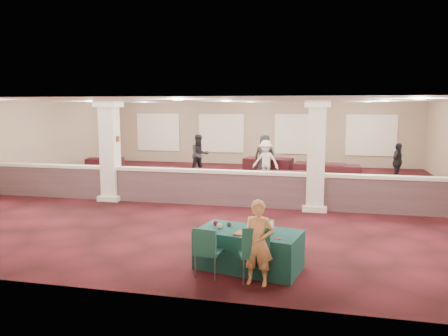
% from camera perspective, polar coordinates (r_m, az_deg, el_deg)
% --- Properties ---
extents(ground, '(16.00, 16.00, 0.00)m').
position_cam_1_polar(ground, '(14.99, 0.27, -3.57)').
color(ground, '#4A121B').
rests_on(ground, ground).
extents(wall_back, '(16.00, 0.04, 3.20)m').
position_cam_1_polar(wall_back, '(22.60, 4.62, 4.50)').
color(wall_back, gray).
rests_on(wall_back, ground).
extents(wall_front, '(16.00, 0.04, 3.20)m').
position_cam_1_polar(wall_front, '(7.21, -13.43, -3.76)').
color(wall_front, gray).
rests_on(wall_front, ground).
extents(wall_left, '(0.04, 16.00, 3.20)m').
position_cam_1_polar(wall_left, '(18.20, -25.19, 2.83)').
color(wall_left, gray).
rests_on(wall_left, ground).
extents(ceiling, '(16.00, 16.00, 0.02)m').
position_cam_1_polar(ceiling, '(14.67, 0.28, 8.76)').
color(ceiling, silver).
rests_on(ceiling, wall_back).
extents(partition_wall, '(15.60, 0.28, 1.10)m').
position_cam_1_polar(partition_wall, '(13.44, -1.09, -2.49)').
color(partition_wall, '#4E343D').
rests_on(partition_wall, ground).
extents(column_left, '(0.72, 0.72, 3.20)m').
position_cam_1_polar(column_left, '(14.51, -14.67, 2.31)').
color(column_left, silver).
rests_on(column_left, ground).
extents(column_right, '(0.72, 0.72, 3.20)m').
position_cam_1_polar(column_right, '(12.91, 11.95, 1.69)').
color(column_right, silver).
rests_on(column_right, ground).
extents(sconce_left, '(0.12, 0.12, 0.18)m').
position_cam_1_polar(sconce_left, '(14.61, -15.70, 3.74)').
color(sconce_left, brown).
rests_on(sconce_left, column_left).
extents(sconce_right, '(0.12, 0.12, 0.18)m').
position_cam_1_polar(sconce_right, '(14.35, -13.72, 3.74)').
color(sconce_right, brown).
rests_on(sconce_right, column_left).
extents(near_table, '(2.08, 1.33, 0.74)m').
position_cam_1_polar(near_table, '(8.38, 3.23, -10.58)').
color(near_table, '#0F3937').
rests_on(near_table, ground).
extents(conf_chair_main, '(0.64, 0.65, 1.00)m').
position_cam_1_polar(conf_chair_main, '(7.73, 3.98, -10.48)').
color(conf_chair_main, '#1B4F4D').
rests_on(conf_chair_main, ground).
extents(conf_chair_side, '(0.53, 0.53, 0.92)m').
position_cam_1_polar(conf_chair_side, '(7.91, -2.20, -10.39)').
color(conf_chair_side, '#1B4F4D').
rests_on(conf_chair_side, ground).
extents(woman, '(0.56, 0.40, 1.48)m').
position_cam_1_polar(woman, '(7.57, 4.47, -9.72)').
color(woman, tan).
rests_on(woman, ground).
extents(far_table_front_left, '(2.07, 1.37, 0.77)m').
position_cam_1_polar(far_table_front_left, '(17.35, -17.62, -1.04)').
color(far_table_front_left, black).
rests_on(far_table_front_left, ground).
extents(far_table_front_center, '(2.12, 1.25, 0.82)m').
position_cam_1_polar(far_table_front_center, '(14.91, 8.06, -2.12)').
color(far_table_front_center, black).
rests_on(far_table_front_center, ground).
extents(far_table_front_right, '(1.84, 0.93, 0.74)m').
position_cam_1_polar(far_table_front_right, '(17.55, 14.41, -0.85)').
color(far_table_front_right, black).
rests_on(far_table_front_right, ground).
extents(far_table_back_left, '(1.77, 1.19, 0.65)m').
position_cam_1_polar(far_table_back_left, '(20.68, -15.28, 0.34)').
color(far_table_back_left, black).
rests_on(far_table_back_left, ground).
extents(far_table_back_center, '(2.12, 1.26, 0.81)m').
position_cam_1_polar(far_table_back_center, '(18.76, 5.78, 0.05)').
color(far_table_back_center, black).
rests_on(far_table_back_center, ground).
extents(far_table_back_right, '(2.00, 1.15, 0.77)m').
position_cam_1_polar(far_table_back_right, '(17.74, 12.30, -0.64)').
color(far_table_back_right, black).
rests_on(far_table_back_right, ground).
extents(attendee_a, '(0.96, 0.91, 1.78)m').
position_cam_1_polar(attendee_a, '(19.18, -3.22, 1.72)').
color(attendee_a, black).
rests_on(attendee_a, ground).
extents(attendee_b, '(1.15, 0.73, 1.67)m').
position_cam_1_polar(attendee_b, '(17.61, 5.47, 0.92)').
color(attendee_b, white).
rests_on(attendee_b, ground).
extents(attendee_c, '(0.82, 1.02, 1.57)m').
position_cam_1_polar(attendee_c, '(18.65, 21.71, 0.63)').
color(attendee_c, black).
rests_on(attendee_c, ground).
extents(attendee_d, '(0.94, 0.53, 1.86)m').
position_cam_1_polar(attendee_d, '(18.10, 5.34, 1.42)').
color(attendee_d, black).
rests_on(attendee_d, ground).
extents(laptop_base, '(0.37, 0.30, 0.02)m').
position_cam_1_polar(laptop_base, '(8.12, 5.13, -8.43)').
color(laptop_base, silver).
rests_on(laptop_base, near_table).
extents(laptop_screen, '(0.33, 0.08, 0.22)m').
position_cam_1_polar(laptop_screen, '(8.19, 5.42, -7.40)').
color(laptop_screen, silver).
rests_on(laptop_screen, near_table).
extents(screen_glow, '(0.30, 0.07, 0.19)m').
position_cam_1_polar(screen_glow, '(8.19, 5.40, -7.52)').
color(screen_glow, '#ACB6CF').
rests_on(screen_glow, near_table).
extents(knitting, '(0.46, 0.38, 0.03)m').
position_cam_1_polar(knitting, '(8.02, 2.93, -8.57)').
color(knitting, orange).
rests_on(knitting, near_table).
extents(yarn_cream, '(0.11, 0.11, 0.11)m').
position_cam_1_polar(yarn_cream, '(8.37, -0.58, -7.55)').
color(yarn_cream, beige).
rests_on(yarn_cream, near_table).
extents(yarn_red, '(0.10, 0.10, 0.10)m').
position_cam_1_polar(yarn_red, '(8.57, -1.07, -7.21)').
color(yarn_red, maroon).
rests_on(yarn_red, near_table).
extents(yarn_grey, '(0.11, 0.11, 0.11)m').
position_cam_1_polar(yarn_grey, '(8.53, 0.68, -7.27)').
color(yarn_grey, '#47474B').
rests_on(yarn_grey, near_table).
extents(scissors, '(0.12, 0.05, 0.01)m').
position_cam_1_polar(scissors, '(7.81, 7.04, -9.17)').
color(scissors, red).
rests_on(scissors, near_table).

